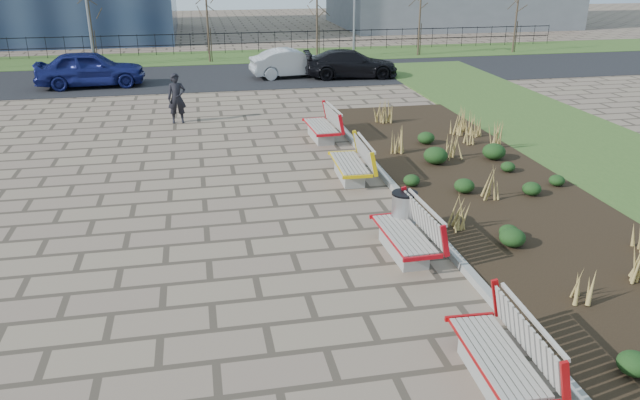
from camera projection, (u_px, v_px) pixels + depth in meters
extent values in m
plane|color=#776551|center=(266.00, 325.00, 10.13)|extent=(120.00, 120.00, 0.00)
cube|color=black|center=(488.00, 189.00, 15.80)|extent=(4.50, 18.00, 0.10)
cube|color=gray|center=(400.00, 195.00, 15.37)|extent=(0.16, 18.00, 0.15)
cube|color=#33511E|center=(209.00, 58.00, 35.64)|extent=(80.00, 5.00, 0.04)
cube|color=black|center=(213.00, 77.00, 30.17)|extent=(80.00, 7.00, 0.02)
cylinder|color=#B2B2B7|center=(404.00, 214.00, 13.19)|extent=(0.53, 0.53, 0.95)
imported|color=black|center=(177.00, 98.00, 21.83)|extent=(0.66, 0.45, 1.75)
imported|color=navy|center=(90.00, 69.00, 27.71)|extent=(4.76, 2.13, 1.59)
imported|color=#A5A7AC|center=(293.00, 63.00, 29.94)|extent=(4.16, 1.83, 1.33)
imported|color=black|center=(351.00, 64.00, 29.82)|extent=(4.61, 2.20, 1.30)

